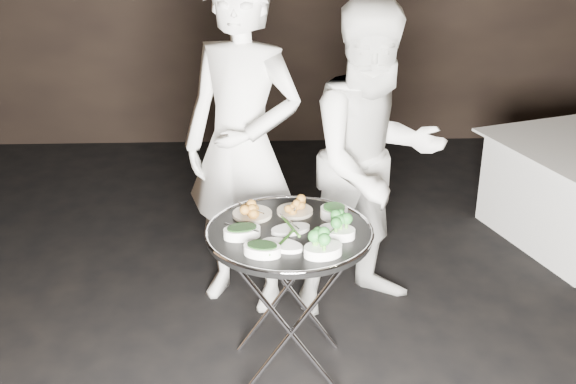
{
  "coord_description": "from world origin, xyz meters",
  "views": [
    {
      "loc": [
        -0.19,
        -3.02,
        2.34
      ],
      "look_at": [
        -0.07,
        0.13,
        0.95
      ],
      "focal_mm": 45.0,
      "sensor_mm": 36.0,
      "label": 1
    }
  ],
  "objects_px": {
    "tray_stand": "(289,299)",
    "serving_tray": "(289,233)",
    "waiter_left": "(243,148)",
    "waiter_right": "(374,162)"
  },
  "relations": [
    {
      "from": "waiter_left",
      "to": "serving_tray",
      "type": "bearing_deg",
      "value": -48.18
    },
    {
      "from": "tray_stand",
      "to": "serving_tray",
      "type": "relative_size",
      "value": 1.01
    },
    {
      "from": "waiter_left",
      "to": "waiter_right",
      "type": "distance_m",
      "value": 0.73
    },
    {
      "from": "waiter_left",
      "to": "tray_stand",
      "type": "bearing_deg",
      "value": -48.18
    },
    {
      "from": "serving_tray",
      "to": "waiter_right",
      "type": "bearing_deg",
      "value": 53.84
    },
    {
      "from": "tray_stand",
      "to": "serving_tray",
      "type": "xyz_separation_m",
      "value": [
        0.0,
        0.0,
        0.36
      ]
    },
    {
      "from": "tray_stand",
      "to": "waiter_left",
      "type": "height_order",
      "value": "waiter_left"
    },
    {
      "from": "tray_stand",
      "to": "serving_tray",
      "type": "height_order",
      "value": "serving_tray"
    },
    {
      "from": "tray_stand",
      "to": "waiter_right",
      "type": "distance_m",
      "value": 0.95
    },
    {
      "from": "serving_tray",
      "to": "waiter_right",
      "type": "xyz_separation_m",
      "value": [
        0.49,
        0.67,
        0.08
      ]
    }
  ]
}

